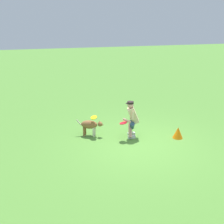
{
  "coord_description": "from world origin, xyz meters",
  "views": [
    {
      "loc": [
        3.06,
        7.83,
        4.03
      ],
      "look_at": [
        0.69,
        -0.91,
        0.9
      ],
      "focal_mm": 44.69,
      "sensor_mm": 36.0,
      "label": 1
    }
  ],
  "objects": [
    {
      "name": "frisbee_flying",
      "position": [
        1.3,
        -1.07,
        0.71
      ],
      "size": [
        0.23,
        0.24,
        0.12
      ],
      "primitive_type": "cylinder",
      "rotation": [
        0.24,
        0.22,
        1.55
      ],
      "color": "yellow"
    },
    {
      "name": "frisbee_held",
      "position": [
        0.4,
        -0.52,
        0.61
      ],
      "size": [
        0.35,
        0.36,
        0.1
      ],
      "primitive_type": "cylinder",
      "rotation": [
        0.11,
        -0.21,
        2.04
      ],
      "color": "red",
      "rests_on": "person"
    },
    {
      "name": "ground_plane",
      "position": [
        0.0,
        0.0,
        0.0
      ],
      "size": [
        60.0,
        60.0,
        0.0
      ],
      "primitive_type": "plane",
      "color": "#508734"
    },
    {
      "name": "dog",
      "position": [
        1.41,
        -1.17,
        0.39
      ],
      "size": [
        0.94,
        0.52,
        0.58
      ],
      "rotation": [
        0.0,
        0.0,
        2.71
      ],
      "color": "brown",
      "rests_on": "ground_plane"
    },
    {
      "name": "person",
      "position": [
        0.04,
        -0.67,
        0.7
      ],
      "size": [
        0.66,
        0.66,
        1.29
      ],
      "rotation": [
        0.0,
        0.0,
        -0.28
      ],
      "color": "silver",
      "rests_on": "ground_plane"
    },
    {
      "name": "training_cone",
      "position": [
        -1.48,
        -0.16,
        0.2
      ],
      "size": [
        0.36,
        0.36,
        0.4
      ],
      "primitive_type": "cone",
      "color": "orange",
      "rests_on": "ground_plane"
    }
  ]
}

